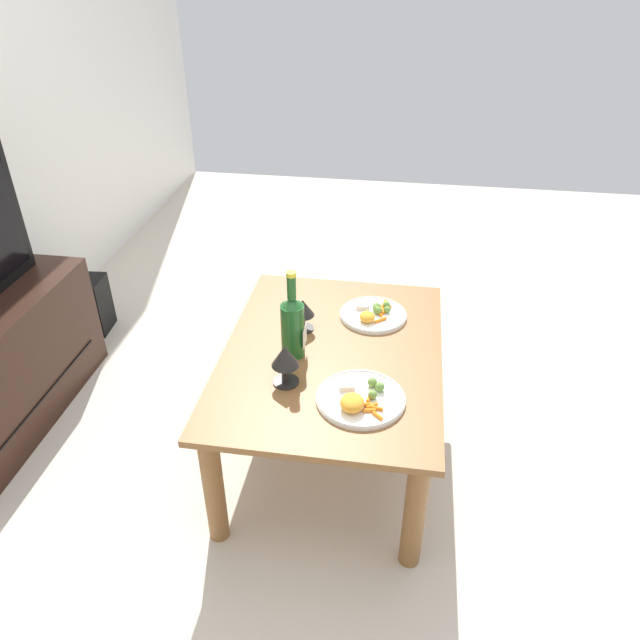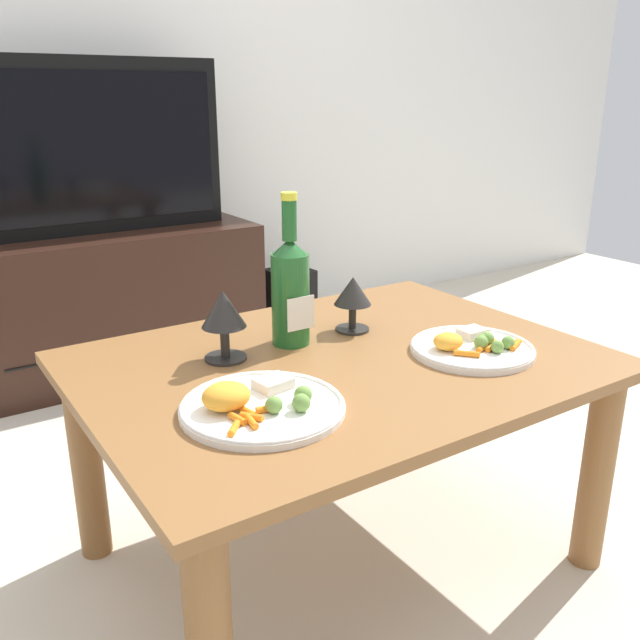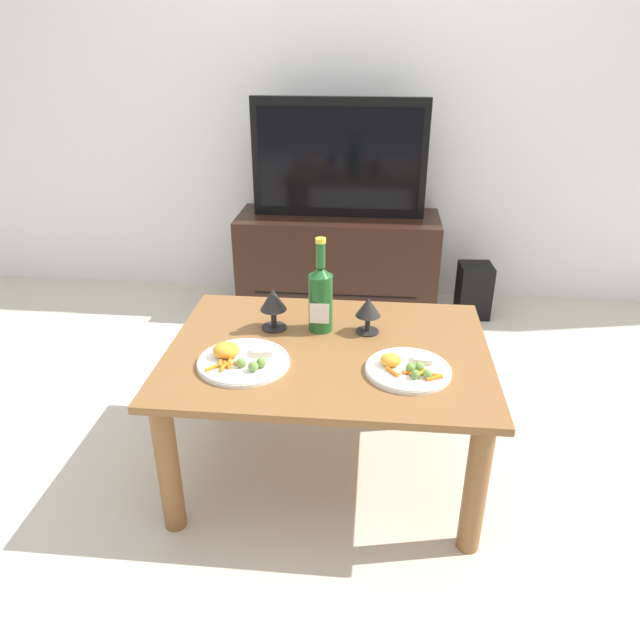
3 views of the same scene
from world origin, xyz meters
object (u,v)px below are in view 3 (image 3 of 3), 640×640
wine_bottle (321,296)px  dining_table (328,371)px  tv_screen (339,159)px  tv_stand (338,263)px  goblet_left (273,302)px  dinner_plate_left (242,360)px  goblet_right (368,309)px  floor_speaker (474,290)px  dinner_plate_right (408,369)px

wine_bottle → dining_table: bearing=-74.3°
tv_screen → wine_bottle: tv_screen is taller
dining_table → tv_stand: tv_stand is taller
dining_table → tv_stand: size_ratio=0.97×
tv_stand → tv_screen: size_ratio=1.20×
wine_bottle → goblet_left: bearing=-177.8°
wine_bottle → dinner_plate_left: 0.36m
goblet_right → wine_bottle: bearing=177.8°
tv_screen → floor_speaker: bearing=-2.4°
dining_table → floor_speaker: (0.70, 1.37, -0.26)m
wine_bottle → goblet_right: wine_bottle is taller
dining_table → goblet_left: goblet_left is taller
dining_table → floor_speaker: bearing=63.0°
goblet_left → tv_stand: bearing=83.8°
tv_stand → floor_speaker: bearing=-2.5°
dining_table → goblet_right: size_ratio=8.16×
wine_bottle → goblet_right: 0.17m
dinner_plate_left → dinner_plate_right: size_ratio=1.10×
goblet_right → dinner_plate_right: (0.13, -0.26, -0.08)m
dining_table → goblet_right: 0.25m
tv_screen → dinner_plate_left: (-0.20, -1.52, -0.33)m
goblet_left → goblet_right: goblet_left is taller
tv_stand → wine_bottle: (0.03, -1.26, 0.36)m
tv_screen → dinner_plate_left: bearing=-97.4°
floor_speaker → dinner_plate_left: dinner_plate_left is taller
tv_screen → tv_stand: bearing=90.0°
tv_stand → wine_bottle: bearing=-88.8°
tv_stand → floor_speaker: (0.76, -0.03, -0.12)m
goblet_left → floor_speaker: bearing=54.0°
dinner_plate_left → tv_stand: bearing=82.6°
floor_speaker → dinner_plate_right: bearing=-110.6°
wine_bottle → goblet_left: wine_bottle is taller
floor_speaker → dinner_plate_left: size_ratio=1.02×
tv_stand → dinner_plate_right: bearing=-78.1°
tv_screen → goblet_right: (0.19, -1.27, -0.26)m
tv_screen → goblet_left: bearing=-96.2°
floor_speaker → goblet_right: (-0.57, -1.24, 0.44)m
tv_stand → goblet_right: size_ratio=8.40×
floor_speaker → dinner_plate_right: (-0.44, -1.50, 0.36)m
wine_bottle → goblet_left: 0.17m
wine_bottle → goblet_right: bearing=-2.2°
floor_speaker → wine_bottle: 1.51m
floor_speaker → wine_bottle: wine_bottle is taller
floor_speaker → dinner_plate_left: 1.81m
dining_table → tv_screen: 1.47m
wine_bottle → tv_stand: bearing=91.2°
tv_screen → dinner_plate_left: 1.57m
tv_stand → goblet_left: size_ratio=7.27×
dining_table → goblet_right: bearing=45.9°
dining_table → tv_stand: (-0.06, 1.40, -0.14)m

